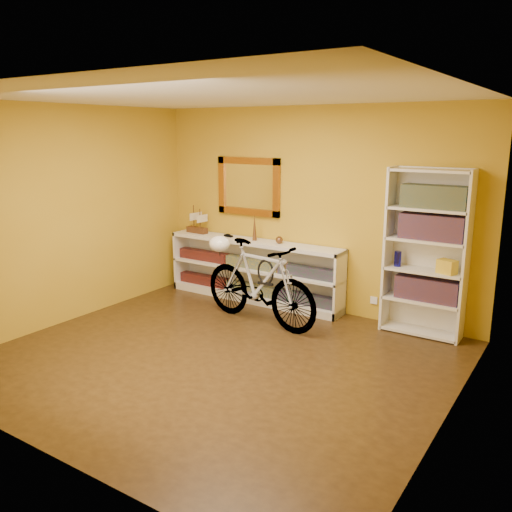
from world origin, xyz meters
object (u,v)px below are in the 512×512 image
Objects in this scene: bookcase at (426,254)px; helmet at (220,244)px; console_unit at (254,271)px; bicycle at (259,283)px.

bookcase is 6.92× the size of helmet.
console_unit is 1.50× the size of bicycle.
bicycle is (-1.75, -0.74, -0.44)m from bookcase.
helmet is at bearing -100.05° from console_unit.
console_unit is 9.47× the size of helmet.
bicycle is at bearing -8.27° from helmet.
helmet is at bearing -165.08° from bookcase.
bookcase is 1.10× the size of bicycle.
helmet reaches higher than console_unit.
bicycle is 6.31× the size of helmet.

